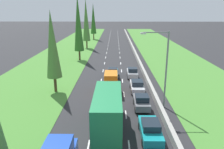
# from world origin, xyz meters

# --- Properties ---
(ground_plane) EXTENTS (300.00, 300.00, 0.00)m
(ground_plane) POSITION_xyz_m (0.00, 60.00, 0.00)
(ground_plane) COLOR #28282B
(ground_plane) RESTS_ON ground
(grass_verge_left) EXTENTS (14.00, 140.00, 0.04)m
(grass_verge_left) POSITION_xyz_m (-12.65, 60.00, 0.02)
(grass_verge_left) COLOR #478433
(grass_verge_left) RESTS_ON ground
(grass_verge_right) EXTENTS (14.00, 140.00, 0.04)m
(grass_verge_right) POSITION_xyz_m (14.35, 60.00, 0.02)
(grass_verge_right) COLOR #478433
(grass_verge_right) RESTS_ON ground
(median_barrier) EXTENTS (0.44, 120.00, 0.85)m
(median_barrier) POSITION_xyz_m (5.70, 60.00, 0.42)
(median_barrier) COLOR #9E9B93
(median_barrier) RESTS_ON ground
(lane_markings) EXTENTS (3.64, 116.00, 0.01)m
(lane_markings) POSITION_xyz_m (0.00, 60.00, 0.01)
(lane_markings) COLOR white
(lane_markings) RESTS_ON ground
(green_box_truck_centre_lane) EXTENTS (2.46, 9.40, 4.18)m
(green_box_truck_centre_lane) POSITION_xyz_m (-0.13, 17.55, 2.18)
(green_box_truck_centre_lane) COLOR black
(green_box_truck_centre_lane) RESTS_ON ground
(teal_sedan_right_lane) EXTENTS (1.82, 4.50, 1.64)m
(teal_sedan_right_lane) POSITION_xyz_m (3.74, 16.52, 0.81)
(teal_sedan_right_lane) COLOR teal
(teal_sedan_right_lane) RESTS_ON ground
(orange_van_centre_lane) EXTENTS (1.96, 4.90, 2.82)m
(orange_van_centre_lane) POSITION_xyz_m (-0.04, 28.13, 1.40)
(orange_van_centre_lane) COLOR orange
(orange_van_centre_lane) RESTS_ON ground
(teal_hatchback_centre_lane) EXTENTS (1.74, 3.90, 1.72)m
(teal_hatchback_centre_lane) POSITION_xyz_m (0.17, 34.88, 0.84)
(teal_hatchback_centre_lane) COLOR teal
(teal_hatchback_centre_lane) RESTS_ON ground
(grey_hatchback_right_lane) EXTENTS (1.74, 3.90, 1.72)m
(grey_hatchback_right_lane) POSITION_xyz_m (3.65, 22.66, 0.84)
(grey_hatchback_right_lane) COLOR slate
(grey_hatchback_right_lane) RESTS_ON ground
(silver_sedan_right_lane) EXTENTS (1.82, 4.50, 1.64)m
(silver_sedan_right_lane) POSITION_xyz_m (3.65, 28.27, 0.81)
(silver_sedan_right_lane) COLOR silver
(silver_sedan_right_lane) RESTS_ON ground
(silver_hatchback_right_lane) EXTENTS (1.74, 3.90, 1.72)m
(silver_hatchback_right_lane) POSITION_xyz_m (3.49, 34.98, 0.84)
(silver_hatchback_right_lane) COLOR silver
(silver_hatchback_right_lane) RESTS_ON ground
(poplar_tree_second) EXTENTS (2.08, 2.08, 11.26)m
(poplar_tree_second) POSITION_xyz_m (-7.90, 27.95, 6.68)
(poplar_tree_second) COLOR #4C3823
(poplar_tree_second) RESTS_ON ground
(poplar_tree_third) EXTENTS (2.16, 2.16, 14.32)m
(poplar_tree_third) POSITION_xyz_m (-7.62, 48.20, 8.21)
(poplar_tree_third) COLOR #4C3823
(poplar_tree_third) RESTS_ON ground
(poplar_tree_fourth) EXTENTS (2.16, 2.16, 14.30)m
(poplar_tree_fourth) POSITION_xyz_m (-7.95, 64.32, 8.20)
(poplar_tree_fourth) COLOR #4C3823
(poplar_tree_fourth) RESTS_ON ground
(poplar_tree_fifth) EXTENTS (2.14, 2.14, 13.40)m
(poplar_tree_fifth) POSITION_xyz_m (-7.76, 84.22, 7.76)
(poplar_tree_fifth) COLOR #4C3823
(poplar_tree_fifth) RESTS_ON ground
(street_light_mast) EXTENTS (3.20, 0.28, 9.00)m
(street_light_mast) POSITION_xyz_m (6.03, 23.08, 5.23)
(street_light_mast) COLOR gray
(street_light_mast) RESTS_ON ground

